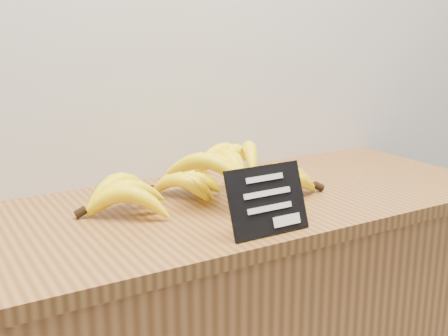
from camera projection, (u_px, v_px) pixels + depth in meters
counter_top at (213, 208)px, 1.25m from camera, size 1.39×0.54×0.03m
chalkboard_sign at (267, 200)px, 1.06m from camera, size 0.17×0.05×0.13m
banana_pile at (211, 179)px, 1.24m from camera, size 0.56×0.35×0.12m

